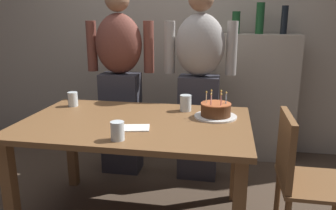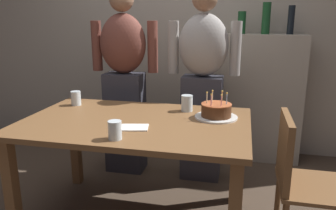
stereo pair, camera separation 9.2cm
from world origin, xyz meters
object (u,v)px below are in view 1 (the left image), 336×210
at_px(water_glass_near, 186,103).
at_px(person_man_bearded, 120,79).
at_px(napkin_stack, 135,128).
at_px(dining_chair, 301,174).
at_px(water_glass_side, 73,99).
at_px(water_glass_far, 118,131).
at_px(birthday_cake, 216,111).
at_px(person_woman_cardigan, 199,81).

bearing_deg(water_glass_near, person_man_bearded, 144.37).
distance_m(napkin_stack, dining_chair, 1.02).
distance_m(water_glass_near, water_glass_side, 0.87).
height_order(water_glass_near, water_glass_far, water_glass_near).
distance_m(birthday_cake, water_glass_near, 0.26).
bearing_deg(water_glass_near, dining_chair, -31.17).
distance_m(water_glass_far, dining_chair, 1.09).
xyz_separation_m(birthday_cake, water_glass_far, (-0.52, -0.53, 0.01)).
height_order(water_glass_near, person_man_bearded, person_man_bearded).
bearing_deg(napkin_stack, water_glass_far, -102.03).
distance_m(water_glass_side, person_man_bearded, 0.54).
bearing_deg(napkin_stack, person_woman_cardigan, 71.62).
xyz_separation_m(water_glass_near, person_man_bearded, (-0.65, 0.47, 0.07)).
relative_size(water_glass_far, person_man_bearded, 0.06).
relative_size(water_glass_far, napkin_stack, 0.63).
xyz_separation_m(water_glass_side, person_man_bearded, (0.22, 0.49, 0.08)).
bearing_deg(person_woman_cardigan, water_glass_near, 83.30).
bearing_deg(birthday_cake, person_woman_cardigan, 105.83).
bearing_deg(water_glass_side, water_glass_near, 1.51).
height_order(birthday_cake, person_woman_cardigan, person_woman_cardigan).
xyz_separation_m(water_glass_side, dining_chair, (1.61, -0.43, -0.28)).
distance_m(water_glass_side, dining_chair, 1.69).
height_order(person_man_bearded, dining_chair, person_man_bearded).
xyz_separation_m(birthday_cake, dining_chair, (0.52, -0.32, -0.27)).
xyz_separation_m(birthday_cake, person_man_bearded, (-0.87, 0.59, 0.09)).
xyz_separation_m(water_glass_near, water_glass_side, (-0.87, -0.02, -0.00)).
bearing_deg(water_glass_near, birthday_cake, -29.80).
relative_size(birthday_cake, person_man_bearded, 0.17).
bearing_deg(person_man_bearded, dining_chair, 146.69).
bearing_deg(water_glass_near, water_glass_far, -114.05).
bearing_deg(water_glass_side, person_man_bearded, 65.77).
distance_m(napkin_stack, person_woman_cardigan, 0.98).
height_order(water_glass_side, person_man_bearded, person_man_bearded).
distance_m(person_man_bearded, dining_chair, 1.70).
bearing_deg(water_glass_far, person_man_bearded, 107.43).
relative_size(water_glass_near, water_glass_far, 1.11).
relative_size(water_glass_far, person_woman_cardigan, 0.06).
relative_size(birthday_cake, napkin_stack, 1.71).
distance_m(water_glass_side, person_woman_cardigan, 1.05).
relative_size(person_man_bearded, dining_chair, 1.90).
height_order(birthday_cake, water_glass_near, birthday_cake).
bearing_deg(dining_chair, person_man_bearded, 56.69).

